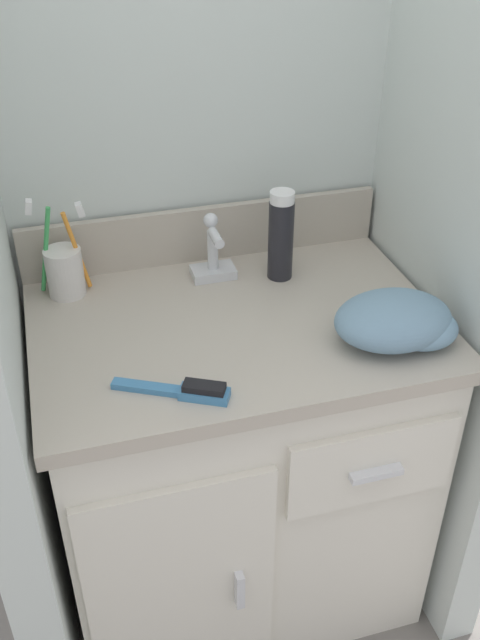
# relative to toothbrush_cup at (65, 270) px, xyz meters

# --- Properties ---
(ground_plane) EXTENTS (6.00, 6.00, 0.00)m
(ground_plane) POSITION_rel_toothbrush_cup_xyz_m (0.30, -0.19, -0.81)
(ground_plane) COLOR slate
(wall_back) EXTENTS (0.95, 0.08, 2.20)m
(wall_back) POSITION_rel_toothbrush_cup_xyz_m (0.30, 0.13, 0.29)
(wall_back) COLOR silver
(wall_back) RESTS_ON ground_plane
(wall_right) EXTENTS (0.08, 0.61, 2.20)m
(wall_right) POSITION_rel_toothbrush_cup_xyz_m (0.73, -0.19, 0.29)
(wall_right) COLOR silver
(wall_right) RESTS_ON ground_plane
(vanity) EXTENTS (0.77, 0.55, 0.75)m
(vanity) POSITION_rel_toothbrush_cup_xyz_m (0.30, -0.19, -0.41)
(vanity) COLOR silver
(vanity) RESTS_ON ground_plane
(backsplash) EXTENTS (0.77, 0.02, 0.12)m
(backsplash) POSITION_rel_toothbrush_cup_xyz_m (0.30, 0.07, 0.01)
(backsplash) COLOR #B2A899
(backsplash) RESTS_ON vanity
(sink_faucet) EXTENTS (0.09, 0.09, 0.14)m
(sink_faucet) POSITION_rel_toothbrush_cup_xyz_m (0.30, -0.02, -0.01)
(sink_faucet) COLOR silver
(sink_faucet) RESTS_ON vanity
(toothbrush_cup) EXTENTS (0.11, 0.07, 0.20)m
(toothbrush_cup) POSITION_rel_toothbrush_cup_xyz_m (0.00, 0.00, 0.00)
(toothbrush_cup) COLOR silver
(toothbrush_cup) RESTS_ON vanity
(shaving_cream_can) EXTENTS (0.05, 0.05, 0.19)m
(shaving_cream_can) POSITION_rel_toothbrush_cup_xyz_m (0.43, -0.05, 0.04)
(shaving_cream_can) COLOR black
(shaving_cream_can) RESTS_ON vanity
(hairbrush) EXTENTS (0.19, 0.12, 0.03)m
(hairbrush) POSITION_rel_toothbrush_cup_xyz_m (0.16, -0.38, -0.04)
(hairbrush) COLOR teal
(hairbrush) RESTS_ON vanity
(hand_towel) EXTENTS (0.22, 0.16, 0.09)m
(hand_towel) POSITION_rel_toothbrush_cup_xyz_m (0.56, -0.33, -0.01)
(hand_towel) COLOR #6B8EA8
(hand_towel) RESTS_ON vanity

